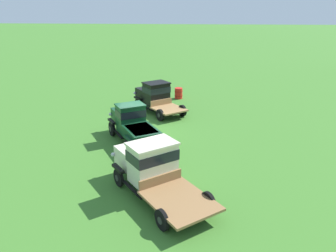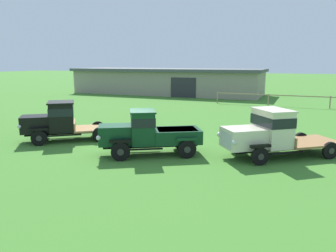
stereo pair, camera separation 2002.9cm
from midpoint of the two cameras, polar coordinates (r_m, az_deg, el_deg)
ground_plane at (r=14.81m, az=-42.32°, el=-14.97°), size 240.00×240.00×0.00m
farm_shed at (r=40.14m, az=-11.97°, el=5.01°), size 25.70×8.24×3.40m
paddock_fence at (r=26.43m, az=9.39°, el=0.25°), size 15.82×0.37×1.18m
vintage_truck_foreground_near at (r=19.00m, az=-48.34°, el=-6.93°), size 4.83×4.29×2.15m
vintage_truck_second_in_line at (r=13.67m, az=-42.54°, el=-12.29°), size 4.80×3.66×2.09m
vintage_truck_midrow_center at (r=10.51m, az=-20.88°, el=-16.08°), size 5.57×4.91×2.19m
oil_drum_beside_row at (r=22.83m, az=-47.37°, el=-6.14°), size 0.67×0.67×0.88m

